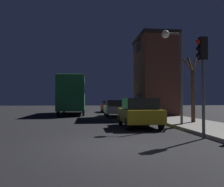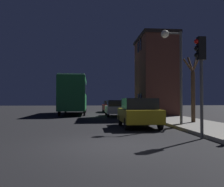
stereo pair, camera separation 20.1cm
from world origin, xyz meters
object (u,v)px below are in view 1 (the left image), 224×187
(streetlamp, at_px, (174,57))
(traffic_light, at_px, (202,65))
(car_far_lane, at_px, (109,106))
(bare_tree, at_px, (193,89))
(bus, at_px, (73,93))
(car_mid_lane, at_px, (116,108))
(car_near_lane, at_px, (139,112))

(streetlamp, distance_m, traffic_light, 4.23)
(car_far_lane, bearing_deg, bare_tree, -76.60)
(traffic_light, distance_m, bare_tree, 5.84)
(traffic_light, bearing_deg, streetlamp, 85.24)
(bus, bearing_deg, car_mid_lane, -44.26)
(car_near_lane, bearing_deg, car_far_lane, 90.59)
(traffic_light, relative_size, bare_tree, 0.97)
(streetlamp, xyz_separation_m, car_mid_lane, (-2.18, 9.47, -3.12))
(streetlamp, xyz_separation_m, traffic_light, (-0.34, -4.09, -1.04))
(car_far_lane, bearing_deg, streetlamp, -82.97)
(car_far_lane, bearing_deg, traffic_light, -85.21)
(streetlamp, bearing_deg, car_mid_lane, 102.97)
(bare_tree, relative_size, car_near_lane, 1.06)
(car_mid_lane, bearing_deg, bare_tree, -64.64)
(streetlamp, height_order, bare_tree, streetlamp)
(traffic_light, distance_m, car_mid_lane, 13.83)
(car_near_lane, bearing_deg, bare_tree, 19.26)
(streetlamp, relative_size, bare_tree, 1.28)
(bare_tree, bearing_deg, car_far_lane, 103.40)
(car_mid_lane, xyz_separation_m, car_far_lane, (0.05, 7.83, -0.03))
(traffic_light, bearing_deg, bare_tree, 69.78)
(bus, relative_size, car_far_lane, 2.01)
(streetlamp, relative_size, car_far_lane, 1.13)
(bare_tree, distance_m, car_mid_lane, 9.08)
(streetlamp, xyz_separation_m, bus, (-6.31, 13.49, -1.60))
(bare_tree, distance_m, car_far_lane, 16.45)
(bus, height_order, car_mid_lane, bus)
(car_near_lane, bearing_deg, streetlamp, -2.67)
(bare_tree, bearing_deg, traffic_light, -110.22)
(traffic_light, xyz_separation_m, bare_tree, (2.00, 5.44, -0.68))
(bus, bearing_deg, streetlamp, -64.93)
(car_near_lane, height_order, car_mid_lane, car_near_lane)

